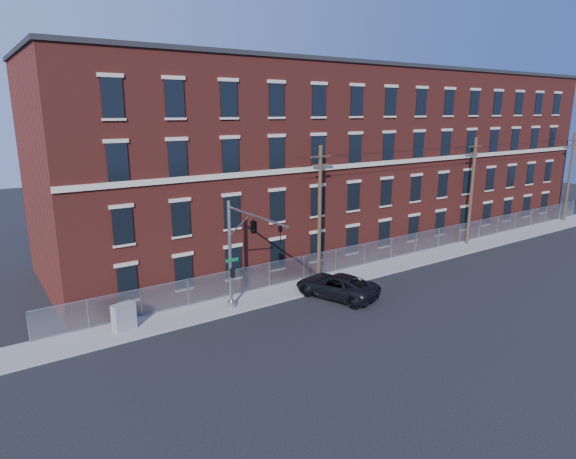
% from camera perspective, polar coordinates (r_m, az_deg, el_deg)
% --- Properties ---
extents(ground, '(140.00, 140.00, 0.00)m').
position_cam_1_polar(ground, '(32.04, 6.95, -9.37)').
color(ground, black).
rests_on(ground, ground).
extents(sidewalk, '(65.00, 3.00, 0.12)m').
position_cam_1_polar(sidewalk, '(43.43, 14.58, -3.40)').
color(sidewalk, gray).
rests_on(sidewalk, ground).
extents(mill_building, '(55.30, 14.32, 16.30)m').
position_cam_1_polar(mill_building, '(48.09, 7.09, 8.41)').
color(mill_building, maroon).
rests_on(mill_building, ground).
extents(chain_link_fence, '(59.06, 0.06, 1.85)m').
position_cam_1_polar(chain_link_fence, '(43.98, 13.39, -1.76)').
color(chain_link_fence, '#A5A8AD').
rests_on(chain_link_fence, ground).
extents(traffic_signal_mast, '(0.90, 6.75, 7.00)m').
position_cam_1_polar(traffic_signal_mast, '(28.67, -4.72, -0.71)').
color(traffic_signal_mast, '#9EA0A5').
rests_on(traffic_signal_mast, ground).
extents(utility_pole_near, '(1.80, 0.28, 10.00)m').
position_cam_1_polar(utility_pole_near, '(35.81, 3.71, 2.13)').
color(utility_pole_near, '#483624').
rests_on(utility_pole_near, ground).
extents(utility_pole_mid, '(1.80, 0.28, 10.00)m').
position_cam_1_polar(utility_pole_mid, '(48.85, 20.65, 4.39)').
color(utility_pole_mid, '#483624').
rests_on(utility_pole_mid, ground).
extents(utility_pole_far, '(1.80, 0.28, 10.00)m').
position_cam_1_polar(utility_pole_far, '(64.33, 30.02, 5.48)').
color(utility_pole_far, '#483624').
rests_on(utility_pole_far, ground).
extents(overhead_wires, '(40.00, 0.62, 0.62)m').
position_cam_1_polar(overhead_wires, '(48.44, 21.03, 8.81)').
color(overhead_wires, black).
rests_on(overhead_wires, ground).
extents(pickup_truck, '(4.47, 6.39, 1.62)m').
position_cam_1_polar(pickup_truck, '(33.91, 5.67, -6.54)').
color(pickup_truck, black).
rests_on(pickup_truck, ground).
extents(utility_cabinet, '(1.39, 0.91, 1.59)m').
position_cam_1_polar(utility_cabinet, '(30.16, -18.61, -9.64)').
color(utility_cabinet, gray).
rests_on(utility_cabinet, sidewalk).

